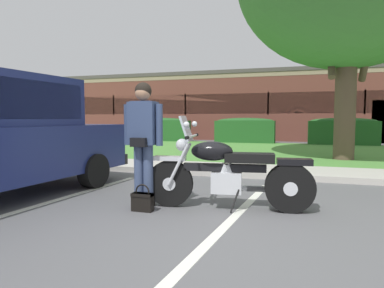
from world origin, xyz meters
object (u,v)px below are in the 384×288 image
at_px(hedge_left, 162,129).
at_px(handbag, 143,200).
at_px(brick_building, 274,107).
at_px(motorcycle, 234,173).
at_px(hedge_center_right, 343,131).
at_px(rider_person, 143,135).
at_px(hedge_center_left, 245,130).

bearing_deg(hedge_left, handbag, -68.50).
bearing_deg(brick_building, motorcycle, -87.71).
bearing_deg(handbag, hedge_center_right, 72.70).
xyz_separation_m(rider_person, brick_building, (0.49, 18.35, 0.94)).
bearing_deg(hedge_left, motorcycle, -63.24).
bearing_deg(rider_person, hedge_center_left, 91.99).
height_order(handbag, hedge_center_left, hedge_center_left).
relative_size(handbag, hedge_left, 0.12).
bearing_deg(brick_building, handbag, -91.24).
distance_m(hedge_center_left, brick_building, 6.46).
distance_m(hedge_center_right, brick_building, 7.26).
distance_m(motorcycle, rider_person, 1.34).
xyz_separation_m(rider_person, hedge_left, (-4.76, 12.08, -0.34)).
bearing_deg(handbag, hedge_center_left, 92.36).
distance_m(handbag, brick_building, 18.66).
relative_size(motorcycle, hedge_center_left, 0.79).
bearing_deg(rider_person, hedge_center_right, 72.02).
distance_m(handbag, hedge_center_left, 12.33).
distance_m(rider_person, hedge_center_right, 12.71).
xyz_separation_m(handbag, hedge_center_left, (-0.51, 12.31, 0.51)).
bearing_deg(hedge_left, brick_building, 50.04).
relative_size(motorcycle, brick_building, 0.08).
xyz_separation_m(motorcycle, handbag, (-1.13, -0.45, -0.34)).
bearing_deg(hedge_center_left, motorcycle, -82.14).
xyz_separation_m(rider_person, handbag, (0.09, -0.22, -0.85)).
bearing_deg(hedge_center_left, hedge_center_right, 0.00).
height_order(handbag, hedge_left, hedge_left).
xyz_separation_m(hedge_center_left, hedge_center_right, (4.34, 0.00, -0.00)).
xyz_separation_m(rider_person, hedge_center_right, (3.92, 12.08, -0.34)).
height_order(motorcycle, handbag, motorcycle).
bearing_deg(hedge_center_left, rider_person, -88.01).
xyz_separation_m(handbag, hedge_left, (-4.85, 12.31, 0.51)).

